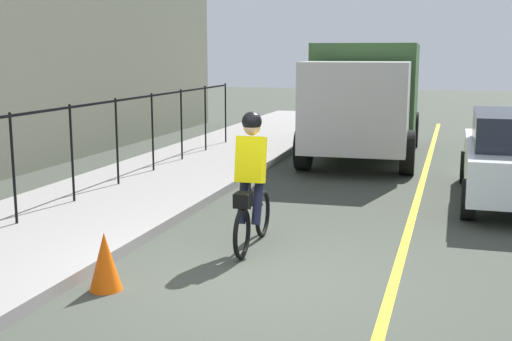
# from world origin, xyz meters

# --- Properties ---
(ground_plane) EXTENTS (80.00, 80.00, 0.00)m
(ground_plane) POSITION_xyz_m (0.00, 0.00, 0.00)
(ground_plane) COLOR #3A3F36
(lane_line_centre) EXTENTS (36.00, 0.12, 0.01)m
(lane_line_centre) POSITION_xyz_m (0.00, -1.60, 0.00)
(lane_line_centre) COLOR yellow
(lane_line_centre) RESTS_ON ground
(iron_fence) EXTENTS (18.10, 0.04, 1.60)m
(iron_fence) POSITION_xyz_m (1.00, 3.80, 1.30)
(iron_fence) COLOR black
(iron_fence) RESTS_ON sidewalk
(cyclist_lead) EXTENTS (1.71, 0.37, 1.83)m
(cyclist_lead) POSITION_xyz_m (1.27, 0.34, 0.91)
(cyclist_lead) COLOR black
(cyclist_lead) RESTS_ON ground
(box_truck_background) EXTENTS (6.80, 2.75, 2.78)m
(box_truck_background) POSITION_xyz_m (9.81, -0.02, 1.55)
(box_truck_background) COLOR #35582C
(box_truck_background) RESTS_ON ground
(traffic_cone_near) EXTENTS (0.36, 0.36, 0.65)m
(traffic_cone_near) POSITION_xyz_m (-0.67, 1.42, 0.33)
(traffic_cone_near) COLOR #F3580A
(traffic_cone_near) RESTS_ON ground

